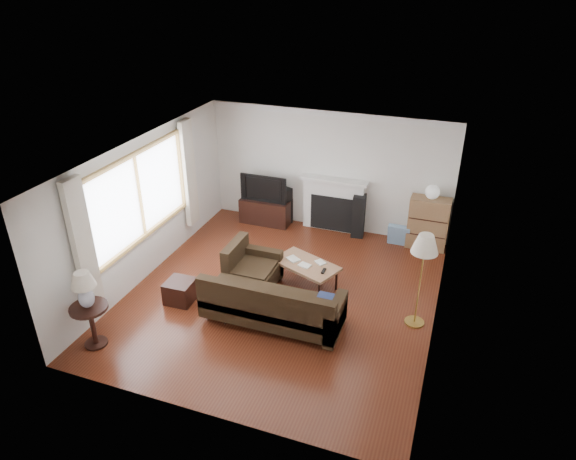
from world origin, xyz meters
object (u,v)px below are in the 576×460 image
(coffee_table, at_px, (306,274))
(floor_lamp, at_px, (420,281))
(tv_stand, at_px, (266,211))
(side_table, at_px, (93,326))
(sectional_sofa, at_px, (273,302))
(bookshelf, at_px, (428,223))

(coffee_table, relative_size, floor_lamp, 0.71)
(tv_stand, relative_size, side_table, 1.58)
(sectional_sofa, bearing_deg, coffee_table, 82.17)
(bookshelf, height_order, floor_lamp, floor_lamp)
(floor_lamp, bearing_deg, sectional_sofa, -160.94)
(bookshelf, relative_size, floor_lamp, 0.67)
(coffee_table, bearing_deg, floor_lamp, 9.21)
(floor_lamp, distance_m, side_table, 4.87)
(bookshelf, distance_m, sectional_sofa, 3.81)
(bookshelf, height_order, sectional_sofa, bookshelf)
(tv_stand, distance_m, coffee_table, 2.57)
(tv_stand, bearing_deg, coffee_table, -52.39)
(bookshelf, bearing_deg, side_table, -132.41)
(sectional_sofa, height_order, side_table, sectional_sofa)
(tv_stand, relative_size, bookshelf, 1.02)
(floor_lamp, bearing_deg, side_table, -154.24)
(coffee_table, xyz_separation_m, floor_lamp, (1.94, -0.45, 0.56))
(bookshelf, height_order, coffee_table, bookshelf)
(sectional_sofa, bearing_deg, side_table, -148.66)
(side_table, bearing_deg, sectional_sofa, 31.34)
(coffee_table, distance_m, floor_lamp, 2.07)
(coffee_table, distance_m, side_table, 3.53)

